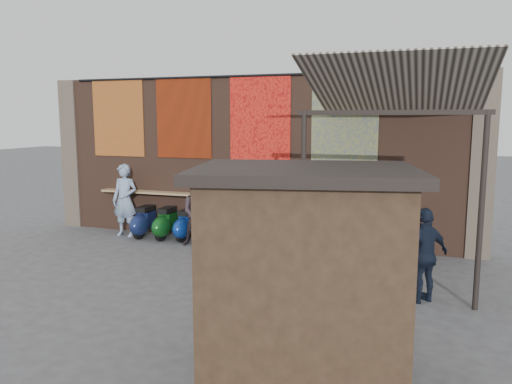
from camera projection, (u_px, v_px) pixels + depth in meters
ground at (207, 269)px, 9.99m from camera, size 70.00×70.00×0.00m
brick_wall at (251, 159)px, 12.22m from camera, size 10.00×0.40×4.00m
pier_left at (75, 154)px, 13.88m from camera, size 0.50×0.50×4.00m
pier_right at (482, 165)px, 10.57m from camera, size 0.50×0.50×4.00m
eating_counter at (246, 197)px, 12.01m from camera, size 8.00×0.32×0.05m
shelf_box at (253, 192)px, 11.90m from camera, size 0.60×0.27×0.25m
tapestry_redgold at (118, 118)px, 13.01m from camera, size 1.50×0.02×2.00m
tapestry_sun at (184, 118)px, 12.41m from camera, size 1.50×0.02×2.00m
tapestry_orange at (260, 118)px, 11.78m from camera, size 1.50×0.02×2.00m
tapestry_multi at (345, 118)px, 11.14m from camera, size 1.50×0.02×2.00m
hang_rail at (248, 76)px, 11.72m from camera, size 9.50×0.06×0.06m
scooter_stool_0 at (144, 222)px, 12.63m from camera, size 0.37×0.82×0.78m
scooter_stool_1 at (166, 223)px, 12.44m from camera, size 0.37×0.82×0.78m
scooter_stool_2 at (186, 225)px, 12.32m from camera, size 0.35×0.78×0.74m
scooter_stool_3 at (208, 225)px, 12.09m from camera, size 0.40×0.89×0.85m
scooter_stool_4 at (230, 229)px, 11.85m from camera, size 0.35×0.78×0.74m
scooter_stool_5 at (253, 231)px, 11.74m from camera, size 0.35×0.77×0.73m
scooter_stool_6 at (275, 233)px, 11.51m from camera, size 0.35×0.77×0.73m
scooter_stool_7 at (299, 234)px, 11.34m from camera, size 0.36×0.80×0.76m
diner_left at (125, 200)px, 12.68m from camera, size 0.68×0.45×1.85m
diner_right at (197, 212)px, 11.76m from camera, size 0.95×0.87×1.57m
shopper_navy at (425, 255)px, 8.10m from camera, size 0.93×0.91×1.57m
shopper_grey at (384, 247)px, 8.67m from camera, size 1.07×0.70×1.55m
shopper_tan at (289, 224)px, 10.51m from camera, size 0.80×0.90×1.55m
market_stall at (303, 280)px, 5.64m from camera, size 2.45×2.03×2.34m
stall_roof at (305, 172)px, 5.46m from camera, size 2.75×2.32×0.12m
stall_sign at (306, 220)px, 6.39m from camera, size 1.18×0.29×0.50m
stall_shelf at (305, 283)px, 6.51m from camera, size 1.78×0.47×0.06m
awning_canvas at (397, 88)px, 9.20m from camera, size 3.20×3.28×0.97m
awning_ledger at (402, 73)px, 10.63m from camera, size 3.30×0.08×0.12m
awning_header at (391, 112)px, 7.86m from camera, size 3.00×0.08×0.08m
awning_post_left at (303, 203)px, 8.53m from camera, size 0.09×0.09×3.10m
awning_post_right at (481, 213)px, 7.64m from camera, size 0.09×0.09×3.10m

